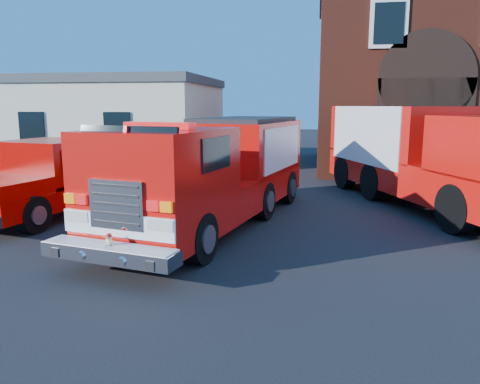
% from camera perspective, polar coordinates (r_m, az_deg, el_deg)
% --- Properties ---
extents(ground, '(100.00, 100.00, 0.00)m').
position_cam_1_polar(ground, '(10.62, 1.05, -5.74)').
color(ground, black).
rests_on(ground, ground).
extents(parking_stripe_far, '(0.12, 3.00, 0.01)m').
position_cam_1_polar(parking_stripe_far, '(18.07, 25.37, 0.03)').
color(parking_stripe_far, yellow).
rests_on(parking_stripe_far, ground).
extents(side_building, '(10.20, 8.20, 4.35)m').
position_cam_1_polar(side_building, '(25.36, -15.22, 8.41)').
color(side_building, beige).
rests_on(side_building, ground).
extents(fire_engine, '(4.15, 8.92, 2.65)m').
position_cam_1_polar(fire_engine, '(11.70, -3.00, 2.65)').
color(fire_engine, black).
rests_on(fire_engine, ground).
extents(pickup_truck, '(3.54, 6.60, 2.05)m').
position_cam_1_polar(pickup_truck, '(14.03, -20.98, 1.61)').
color(pickup_truck, black).
rests_on(pickup_truck, ground).
extents(secondary_truck, '(5.85, 9.47, 2.94)m').
position_cam_1_polar(secondary_truck, '(15.06, 21.89, 4.55)').
color(secondary_truck, black).
rests_on(secondary_truck, ground).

